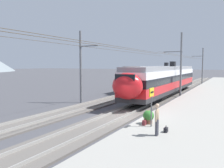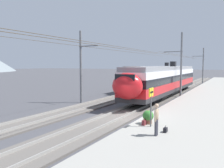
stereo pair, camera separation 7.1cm
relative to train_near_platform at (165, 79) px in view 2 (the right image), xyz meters
name	(u,v)px [view 2 (the right image)]	position (x,y,z in m)	size (l,w,h in m)	color
ground_plane	(129,120)	(-14.04, -1.17, -2.22)	(400.00, 400.00, 0.00)	#424247
platform_slab	(207,127)	(-14.04, -6.51, -2.04)	(120.00, 8.52, 0.36)	gray
track_near	(115,117)	(-14.04, 0.00, -2.15)	(120.00, 3.00, 0.28)	#5B5651
track_far	(68,112)	(-14.04, 4.51, -2.15)	(120.00, 3.00, 0.28)	#5B5651
train_near_platform	(165,79)	(0.00, 0.00, 0.00)	(25.11, 2.97, 4.27)	#2D2D30
train_far_track	(160,75)	(12.89, 4.51, 0.01)	(29.68, 2.87, 4.27)	#2D2D30
catenary_mast_mid	(180,64)	(-0.28, -1.88, 1.94)	(48.39, 2.34, 8.01)	slate
catenary_mast_east	(202,65)	(21.23, -1.87, 1.75)	(48.39, 2.34, 7.53)	slate
catenary_mast_far_side	(82,65)	(-9.34, 6.37, 1.80)	(48.39, 2.32, 7.62)	slate
platform_sign	(151,98)	(-16.30, -3.61, -0.16)	(0.70, 0.08, 2.32)	#59595B
passenger_walking	(156,118)	(-17.84, -4.43, -0.92)	(0.53, 0.22, 1.69)	#383842
handbag_beside_passenger	(165,130)	(-17.02, -4.69, -1.73)	(0.32, 0.18, 0.38)	black
handbag_near_sign	(144,123)	(-16.18, -3.14, -1.70)	(0.32, 0.18, 0.43)	maroon
potted_plant_platform_edge	(148,116)	(-15.71, -3.23, -1.39)	(0.69, 0.69, 0.85)	brown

